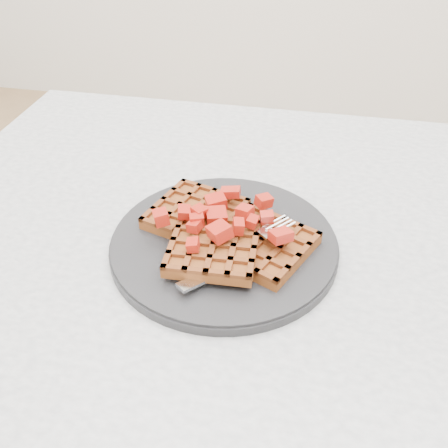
% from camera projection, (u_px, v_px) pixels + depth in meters
% --- Properties ---
extents(table, '(1.20, 0.80, 0.75)m').
position_uv_depth(table, '(321.00, 306.00, 0.72)').
color(table, silver).
rests_on(table, ground).
extents(plate, '(0.29, 0.29, 0.02)m').
position_uv_depth(plate, '(224.00, 244.00, 0.64)').
color(plate, black).
rests_on(plate, table).
extents(waffles, '(0.24, 0.20, 0.03)m').
position_uv_depth(waffles, '(224.00, 234.00, 0.63)').
color(waffles, brown).
rests_on(waffles, plate).
extents(strawberry_pile, '(0.15, 0.15, 0.02)m').
position_uv_depth(strawberry_pile, '(224.00, 215.00, 0.62)').
color(strawberry_pile, '#900700').
rests_on(strawberry_pile, waffles).
extents(fork, '(0.13, 0.15, 0.02)m').
position_uv_depth(fork, '(246.00, 255.00, 0.60)').
color(fork, silver).
rests_on(fork, plate).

